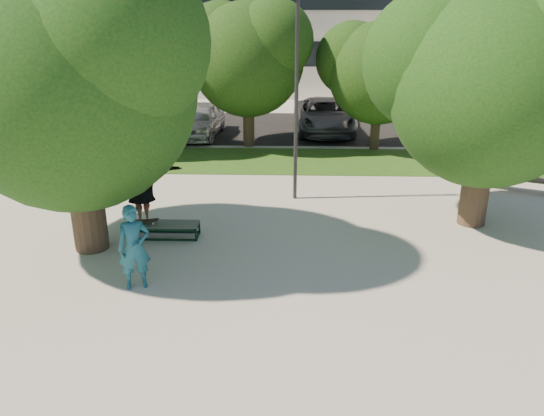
{
  "coord_description": "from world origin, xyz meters",
  "views": [
    {
      "loc": [
        0.8,
        -11.18,
        5.71
      ],
      "look_at": [
        0.41,
        0.6,
        1.3
      ],
      "focal_mm": 35.0,
      "sensor_mm": 36.0,
      "label": 1
    }
  ],
  "objects_px": {
    "tree_right": "(487,76)",
    "car_silver_b": "(324,116)",
    "car_dark": "(183,115)",
    "car_silver_a": "(199,120)",
    "tree_left": "(67,70)",
    "bystander": "(134,247)",
    "grind_box": "(165,230)",
    "lamppost": "(296,100)",
    "car_grey": "(324,116)",
    "bench": "(519,180)"
  },
  "relations": [
    {
      "from": "grind_box",
      "to": "car_grey",
      "type": "bearing_deg",
      "value": 69.28
    },
    {
      "from": "grind_box",
      "to": "car_dark",
      "type": "height_order",
      "value": "car_dark"
    },
    {
      "from": "tree_right",
      "to": "lamppost",
      "type": "relative_size",
      "value": 1.07
    },
    {
      "from": "tree_left",
      "to": "bench",
      "type": "height_order",
      "value": "tree_left"
    },
    {
      "from": "tree_right",
      "to": "bench",
      "type": "relative_size",
      "value": 2.14
    },
    {
      "from": "lamppost",
      "to": "car_grey",
      "type": "bearing_deg",
      "value": 81.48
    },
    {
      "from": "grind_box",
      "to": "bystander",
      "type": "height_order",
      "value": "bystander"
    },
    {
      "from": "bench",
      "to": "car_silver_a",
      "type": "xyz_separation_m",
      "value": [
        -12.0,
        7.86,
        0.4
      ]
    },
    {
      "from": "lamppost",
      "to": "car_dark",
      "type": "relative_size",
      "value": 1.51
    },
    {
      "from": "tree_left",
      "to": "lamppost",
      "type": "bearing_deg",
      "value": 36.42
    },
    {
      "from": "tree_right",
      "to": "tree_left",
      "type": "bearing_deg",
      "value": -168.97
    },
    {
      "from": "tree_left",
      "to": "car_silver_b",
      "type": "distance_m",
      "value": 16.42
    },
    {
      "from": "car_dark",
      "to": "car_silver_a",
      "type": "bearing_deg",
      "value": -65.03
    },
    {
      "from": "tree_right",
      "to": "grind_box",
      "type": "relative_size",
      "value": 3.62
    },
    {
      "from": "tree_right",
      "to": "car_dark",
      "type": "height_order",
      "value": "tree_right"
    },
    {
      "from": "car_grey",
      "to": "car_silver_b",
      "type": "height_order",
      "value": "car_grey"
    },
    {
      "from": "car_silver_b",
      "to": "car_silver_a",
      "type": "bearing_deg",
      "value": -154.68
    },
    {
      "from": "car_silver_a",
      "to": "car_dark",
      "type": "height_order",
      "value": "car_silver_a"
    },
    {
      "from": "bystander",
      "to": "car_dark",
      "type": "height_order",
      "value": "bystander"
    },
    {
      "from": "tree_right",
      "to": "car_silver_a",
      "type": "bearing_deg",
      "value": 131.23
    },
    {
      "from": "bystander",
      "to": "car_silver_a",
      "type": "relative_size",
      "value": 0.4
    },
    {
      "from": "bench",
      "to": "car_grey",
      "type": "height_order",
      "value": "car_grey"
    },
    {
      "from": "tree_left",
      "to": "car_grey",
      "type": "height_order",
      "value": "tree_left"
    },
    {
      "from": "grind_box",
      "to": "car_dark",
      "type": "relative_size",
      "value": 0.45
    },
    {
      "from": "car_grey",
      "to": "car_dark",
      "type": "bearing_deg",
      "value": 171.35
    },
    {
      "from": "car_dark",
      "to": "car_silver_b",
      "type": "distance_m",
      "value": 7.23
    },
    {
      "from": "tree_right",
      "to": "car_silver_a",
      "type": "relative_size",
      "value": 1.39
    },
    {
      "from": "bystander",
      "to": "bench",
      "type": "relative_size",
      "value": 0.62
    },
    {
      "from": "lamppost",
      "to": "bench",
      "type": "distance_m",
      "value": 8.05
    },
    {
      "from": "tree_left",
      "to": "tree_right",
      "type": "distance_m",
      "value": 10.41
    },
    {
      "from": "tree_left",
      "to": "lamppost",
      "type": "relative_size",
      "value": 1.16
    },
    {
      "from": "tree_left",
      "to": "bystander",
      "type": "bearing_deg",
      "value": -48.88
    },
    {
      "from": "grind_box",
      "to": "tree_left",
      "type": "bearing_deg",
      "value": -158.85
    },
    {
      "from": "tree_right",
      "to": "car_silver_b",
      "type": "bearing_deg",
      "value": 105.07
    },
    {
      "from": "bench",
      "to": "car_grey",
      "type": "xyz_separation_m",
      "value": [
        -6.0,
        9.03,
        0.4
      ]
    },
    {
      "from": "tree_right",
      "to": "bystander",
      "type": "distance_m",
      "value": 9.85
    },
    {
      "from": "bystander",
      "to": "car_dark",
      "type": "relative_size",
      "value": 0.47
    },
    {
      "from": "tree_right",
      "to": "car_silver_a",
      "type": "xyz_separation_m",
      "value": [
        -9.42,
        10.75,
        -3.29
      ]
    },
    {
      "from": "tree_right",
      "to": "grind_box",
      "type": "bearing_deg",
      "value": -171.24
    },
    {
      "from": "tree_left",
      "to": "car_dark",
      "type": "xyz_separation_m",
      "value": [
        -0.37,
        14.62,
        -3.76
      ]
    },
    {
      "from": "car_dark",
      "to": "grind_box",
      "type": "bearing_deg",
      "value": -87.94
    },
    {
      "from": "tree_left",
      "to": "car_silver_a",
      "type": "bearing_deg",
      "value": 86.44
    },
    {
      "from": "bench",
      "to": "car_silver_a",
      "type": "bearing_deg",
      "value": 169.86
    },
    {
      "from": "tree_left",
      "to": "grind_box",
      "type": "height_order",
      "value": "tree_left"
    },
    {
      "from": "grind_box",
      "to": "car_silver_a",
      "type": "relative_size",
      "value": 0.38
    },
    {
      "from": "tree_right",
      "to": "lamppost",
      "type": "bearing_deg",
      "value": 158.72
    },
    {
      "from": "car_silver_a",
      "to": "car_dark",
      "type": "bearing_deg",
      "value": 125.35
    },
    {
      "from": "bench",
      "to": "car_silver_b",
      "type": "xyz_separation_m",
      "value": [
        -5.93,
        9.56,
        0.27
      ]
    },
    {
      "from": "car_silver_a",
      "to": "car_grey",
      "type": "xyz_separation_m",
      "value": [
        6.0,
        1.18,
        0.0
      ]
    },
    {
      "from": "tree_right",
      "to": "car_grey",
      "type": "distance_m",
      "value": 12.83
    }
  ]
}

